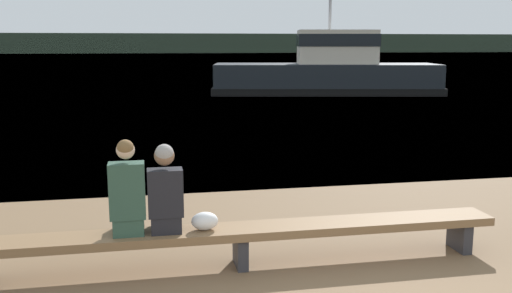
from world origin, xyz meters
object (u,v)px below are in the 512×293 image
(person_right, at_px, (165,193))
(tugboat_red, at_px, (328,74))
(bench_main, at_px, (240,235))
(shopping_bag, at_px, (205,221))
(person_left, at_px, (127,194))

(person_right, bearing_deg, tugboat_red, 67.54)
(bench_main, distance_m, person_right, 0.96)
(tugboat_red, bearing_deg, person_right, 168.73)
(person_right, height_order, shopping_bag, person_right)
(bench_main, distance_m, shopping_bag, 0.44)
(person_left, bearing_deg, bench_main, -0.26)
(shopping_bag, xyz_separation_m, tugboat_red, (8.24, 20.97, 0.42))
(person_right, xyz_separation_m, shopping_bag, (0.42, -0.01, -0.33))
(person_right, bearing_deg, shopping_bag, -1.99)
(person_left, xyz_separation_m, person_right, (0.40, 0.00, -0.01))
(person_left, xyz_separation_m, tugboat_red, (9.06, 20.95, 0.08))
(person_right, height_order, tugboat_red, tugboat_red)
(person_left, height_order, shopping_bag, person_left)
(bench_main, relative_size, shopping_bag, 20.29)
(bench_main, bearing_deg, person_left, 179.74)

